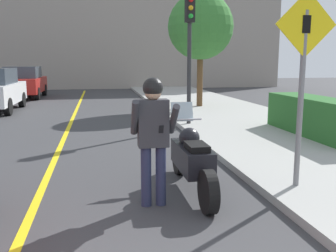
# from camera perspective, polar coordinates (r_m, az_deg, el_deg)

# --- Properties ---
(road_center_line) EXTENTS (0.12, 36.00, 0.01)m
(road_center_line) POSITION_cam_1_polar(r_m,az_deg,el_deg) (8.02, -16.72, -4.53)
(road_center_line) COLOR yellow
(road_center_line) RESTS_ON ground
(building_backdrop) EXTENTS (28.00, 1.20, 8.99)m
(building_backdrop) POSITION_cam_1_polar(r_m,az_deg,el_deg) (27.85, -11.51, 14.87)
(building_backdrop) COLOR gray
(building_backdrop) RESTS_ON ground
(motorcycle) EXTENTS (0.62, 2.33, 1.27)m
(motorcycle) POSITION_cam_1_polar(r_m,az_deg,el_deg) (5.64, 3.60, -5.01)
(motorcycle) COLOR black
(motorcycle) RESTS_ON ground
(person_biker) EXTENTS (0.59, 0.47, 1.73)m
(person_biker) POSITION_cam_1_polar(r_m,az_deg,el_deg) (4.92, -2.26, -0.38)
(person_biker) COLOR #282D4C
(person_biker) RESTS_ON ground
(crossing_sign) EXTENTS (0.91, 0.08, 2.76)m
(crossing_sign) POSITION_cam_1_polar(r_m,az_deg,el_deg) (5.63, 19.84, 7.76)
(crossing_sign) COLOR slate
(crossing_sign) RESTS_ON sidewalk_curb
(traffic_light) EXTENTS (0.26, 0.30, 3.66)m
(traffic_light) POSITION_cam_1_polar(r_m,az_deg,el_deg) (10.97, 3.31, 13.65)
(traffic_light) COLOR #2D2D30
(traffic_light) RESTS_ON sidewalk_curb
(hedge_row) EXTENTS (0.90, 3.55, 0.93)m
(hedge_row) POSITION_cam_1_polar(r_m,az_deg,el_deg) (9.96, 21.73, 1.34)
(hedge_row) COLOR #286028
(hedge_row) RESTS_ON sidewalk_curb
(street_tree) EXTENTS (2.63, 2.63, 4.51)m
(street_tree) POSITION_cam_1_polar(r_m,az_deg,el_deg) (15.49, 4.98, 14.82)
(street_tree) COLOR brown
(street_tree) RESTS_ON sidewalk_curb
(parked_car_red) EXTENTS (1.88, 4.20, 1.68)m
(parked_car_red) POSITION_cam_1_polar(r_m,az_deg,el_deg) (21.55, -21.07, 6.27)
(parked_car_red) COLOR black
(parked_car_red) RESTS_ON ground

